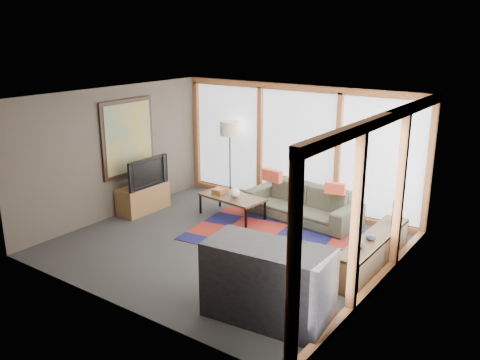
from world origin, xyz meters
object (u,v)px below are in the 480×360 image
Objects in this scene: bookshelf at (373,253)px; television at (145,172)px; tv_console at (143,198)px; coffee_table at (232,206)px; bar_counter at (268,283)px; sofa at (302,203)px; floor_lamp at (230,160)px.

bookshelf is 4.84m from television.
coffee_table is at bearing 25.06° from tv_console.
bookshelf is at bearing -10.41° from coffee_table.
bar_counter is (4.22, -1.96, -0.35)m from television.
tv_console is 0.69× the size of bar_counter.
bar_counter is at bearing -104.90° from bookshelf.
sofa is at bearing -61.97° from television.
tv_console is 0.59m from television.
bookshelf is 1.93× the size of tv_console.
floor_lamp is 4.29m from bookshelf.
floor_lamp reaches higher than coffee_table.
floor_lamp reaches higher than sofa.
television is at bearing -177.35° from bookshelf.
sofa reaches higher than tv_console.
coffee_table is 1.17× the size of tv_console.
bar_counter is at bearing -24.56° from tv_console.
tv_console is 1.06× the size of television.
sofa is 2.35m from bookshelf.
coffee_table is at bearing -63.24° from television.
tv_console reaches higher than coffee_table.
tv_console is (-2.93, -1.49, -0.06)m from sofa.
bookshelf is at bearing 2.49° from tv_console.
bookshelf is (3.95, -1.55, -0.60)m from floor_lamp.
bar_counter is (-0.58, -2.18, 0.25)m from bookshelf.
television is (-0.85, -1.77, -0.01)m from floor_lamp.
sofa is 1.07× the size of bookshelf.
television reaches higher than sofa.
sofa is at bearing 147.07° from bookshelf.
tv_console is (-1.71, -0.80, 0.06)m from coffee_table.
bookshelf is 1.33× the size of bar_counter.
tv_console is (-4.90, -0.21, 0.01)m from bookshelf.
bookshelf is 2.27m from bar_counter.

